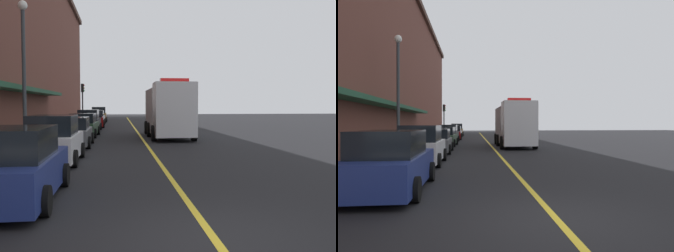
# 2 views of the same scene
# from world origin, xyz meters

# --- Properties ---
(ground_plane) EXTENTS (112.00, 112.00, 0.00)m
(ground_plane) POSITION_xyz_m (0.00, 25.00, 0.00)
(ground_plane) COLOR black
(sidewalk_left) EXTENTS (2.40, 70.00, 0.15)m
(sidewalk_left) POSITION_xyz_m (-6.20, 25.00, 0.07)
(sidewalk_left) COLOR #ADA8A0
(sidewalk_left) RESTS_ON ground
(lane_center_stripe) EXTENTS (0.16, 70.00, 0.01)m
(lane_center_stripe) POSITION_xyz_m (0.00, 25.00, 0.00)
(lane_center_stripe) COLOR gold
(lane_center_stripe) RESTS_ON ground
(parked_car_0) EXTENTS (2.04, 4.63, 1.73)m
(parked_car_0) POSITION_xyz_m (-3.97, 3.05, 0.81)
(parked_car_0) COLOR navy
(parked_car_0) RESTS_ON ground
(parked_car_1) EXTENTS (2.08, 4.21, 1.85)m
(parked_car_1) POSITION_xyz_m (-4.04, 9.02, 0.86)
(parked_car_1) COLOR silver
(parked_car_1) RESTS_ON ground
(parked_car_2) EXTENTS (1.96, 4.45, 1.57)m
(parked_car_2) POSITION_xyz_m (-3.94, 14.84, 0.74)
(parked_car_2) COLOR #595B60
(parked_car_2) RESTS_ON ground
(parked_car_3) EXTENTS (2.10, 4.86, 1.63)m
(parked_car_3) POSITION_xyz_m (-3.95, 21.18, 0.77)
(parked_car_3) COLOR #2D5133
(parked_car_3) RESTS_ON ground
(parked_car_4) EXTENTS (2.04, 4.30, 1.81)m
(parked_car_4) POSITION_xyz_m (-3.98, 26.48, 0.84)
(parked_car_4) COLOR black
(parked_car_4) RESTS_ON ground
(parked_car_5) EXTENTS (2.18, 4.78, 1.68)m
(parked_car_5) POSITION_xyz_m (-3.92, 32.22, 0.79)
(parked_car_5) COLOR maroon
(parked_car_5) RESTS_ON ground
(parked_car_6) EXTENTS (2.16, 4.17, 1.58)m
(parked_car_6) POSITION_xyz_m (-4.04, 38.10, 0.75)
(parked_car_6) COLOR silver
(parked_car_6) RESTS_ON ground
(parked_car_7) EXTENTS (2.13, 4.21, 1.92)m
(parked_car_7) POSITION_xyz_m (-3.96, 43.75, 0.89)
(parked_car_7) COLOR #A5844C
(parked_car_7) RESTS_ON ground
(box_truck) EXTENTS (2.79, 8.32, 3.82)m
(box_truck) POSITION_xyz_m (1.83, 19.93, 1.82)
(box_truck) COLOR silver
(box_truck) RESTS_ON ground
(parking_meter_1) EXTENTS (0.14, 0.18, 1.33)m
(parking_meter_1) POSITION_xyz_m (-5.35, 14.78, 1.06)
(parking_meter_1) COLOR #4C4C51
(parking_meter_1) RESTS_ON sidewalk_left
(parking_meter_2) EXTENTS (0.14, 0.18, 1.33)m
(parking_meter_2) POSITION_xyz_m (-5.35, 18.82, 1.06)
(parking_meter_2) COLOR #4C4C51
(parking_meter_2) RESTS_ON sidewalk_left
(parking_meter_3) EXTENTS (0.14, 0.18, 1.33)m
(parking_meter_3) POSITION_xyz_m (-5.35, 12.50, 1.06)
(parking_meter_3) COLOR #4C4C51
(parking_meter_3) RESTS_ON sidewalk_left
(parking_meter_4) EXTENTS (0.14, 0.18, 1.33)m
(parking_meter_4) POSITION_xyz_m (-5.35, 37.31, 1.06)
(parking_meter_4) COLOR #4C4C51
(parking_meter_4) RESTS_ON sidewalk_left
(street_lamp_left) EXTENTS (0.44, 0.44, 6.94)m
(street_lamp_left) POSITION_xyz_m (-5.95, 12.70, 4.40)
(street_lamp_left) COLOR #33383D
(street_lamp_left) RESTS_ON sidewalk_left
(traffic_light_near) EXTENTS (0.38, 0.36, 4.30)m
(traffic_light_near) POSITION_xyz_m (-5.29, 35.86, 3.16)
(traffic_light_near) COLOR #232326
(traffic_light_near) RESTS_ON sidewalk_left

